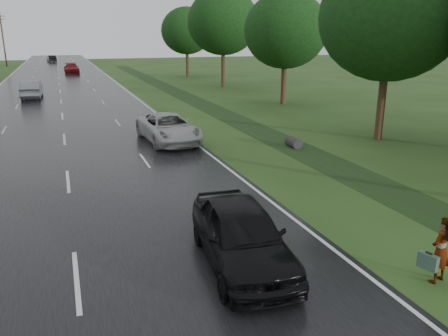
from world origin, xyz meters
name	(u,v)px	position (x,y,z in m)	size (l,w,h in m)	color
ground	(77,282)	(0.00, 0.00, 0.00)	(220.00, 220.00, 0.00)	#243F16
road	(60,87)	(0.00, 45.00, 0.02)	(14.00, 180.00, 0.04)	black
edge_stripe_east	(118,84)	(6.75, 45.00, 0.04)	(0.12, 180.00, 0.01)	silver
center_line	(60,86)	(0.00, 45.00, 0.04)	(0.12, 180.00, 0.01)	silver
drainage_ditch	(234,119)	(11.50, 18.71, 0.04)	(2.20, 120.00, 0.56)	black
utility_pole_distant	(3,38)	(-9.20, 85.00, 5.20)	(1.60, 0.26, 10.00)	#3A2B17
tree_east_b	(390,17)	(17.00, 10.00, 6.68)	(7.60, 7.60, 10.11)	#3A2B17
tree_east_c	(286,30)	(18.20, 24.00, 6.14)	(7.00, 7.00, 9.29)	#3A2B17
tree_east_d	(223,22)	(17.80, 38.00, 7.15)	(8.00, 8.00, 10.76)	#3A2B17
tree_east_f	(187,31)	(17.50, 52.00, 6.37)	(7.20, 7.20, 9.62)	#3A2B17
pedestrian	(441,249)	(8.18, -3.03, 0.87)	(0.86, 0.66, 1.68)	#A5998C
white_pickup	(169,128)	(5.50, 13.42, 0.81)	(2.56, 5.55, 1.54)	#BDBDBD
dark_sedan	(241,234)	(4.06, -0.62, 0.87)	(1.95, 4.86, 1.65)	black
silver_sedan	(32,89)	(-2.50, 35.31, 0.85)	(1.72, 4.94, 1.63)	#92939A
far_car_red	(72,68)	(1.99, 63.69, 0.82)	(2.18, 5.37, 1.56)	maroon
far_car_dark	(52,59)	(-1.20, 97.09, 0.79)	(1.58, 4.54, 1.49)	black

